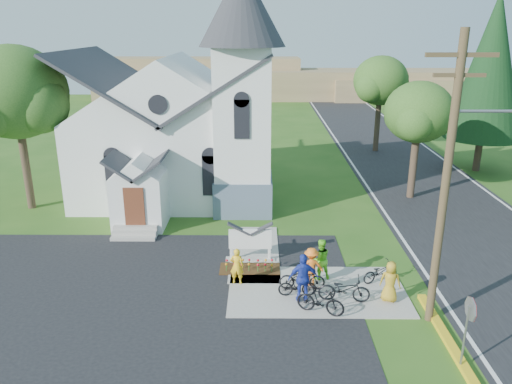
{
  "coord_description": "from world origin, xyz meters",
  "views": [
    {
      "loc": [
        -0.81,
        -17.09,
        10.04
      ],
      "look_at": [
        -0.95,
        5.0,
        2.65
      ],
      "focal_mm": 35.0,
      "sensor_mm": 36.0,
      "label": 1
    }
  ],
  "objects_px": {
    "cyclist_0": "(237,266)",
    "bike_1": "(297,285)",
    "bike_2": "(344,289)",
    "cyclist_3": "(311,267)",
    "bike_0": "(302,278)",
    "bike_3": "(321,300)",
    "cyclist_1": "(320,259)",
    "utility_pole": "(449,176)",
    "cyclist_4": "(390,282)",
    "cyclist_2": "(303,278)",
    "church_sign": "(250,240)",
    "bike_4": "(380,272)",
    "stop_sign": "(469,318)"
  },
  "relations": [
    {
      "from": "cyclist_0",
      "to": "cyclist_3",
      "type": "bearing_deg",
      "value": -173.79
    },
    {
      "from": "utility_pole",
      "to": "cyclist_1",
      "type": "xyz_separation_m",
      "value": [
        -3.65,
        2.98,
        -4.48
      ]
    },
    {
      "from": "cyclist_0",
      "to": "bike_4",
      "type": "height_order",
      "value": "cyclist_0"
    },
    {
      "from": "cyclist_2",
      "to": "bike_3",
      "type": "height_order",
      "value": "cyclist_2"
    },
    {
      "from": "cyclist_0",
      "to": "cyclist_1",
      "type": "bearing_deg",
      "value": -164.77
    },
    {
      "from": "bike_2",
      "to": "cyclist_3",
      "type": "distance_m",
      "value": 1.74
    },
    {
      "from": "cyclist_0",
      "to": "bike_3",
      "type": "height_order",
      "value": "cyclist_0"
    },
    {
      "from": "utility_pole",
      "to": "cyclist_4",
      "type": "relative_size",
      "value": 6.16
    },
    {
      "from": "cyclist_1",
      "to": "bike_3",
      "type": "relative_size",
      "value": 0.98
    },
    {
      "from": "bike_0",
      "to": "bike_4",
      "type": "distance_m",
      "value": 3.32
    },
    {
      "from": "cyclist_0",
      "to": "bike_2",
      "type": "relative_size",
      "value": 0.79
    },
    {
      "from": "cyclist_1",
      "to": "bike_0",
      "type": "bearing_deg",
      "value": 34.79
    },
    {
      "from": "bike_1",
      "to": "cyclist_3",
      "type": "bearing_deg",
      "value": -34.97
    },
    {
      "from": "church_sign",
      "to": "bike_2",
      "type": "distance_m",
      "value": 5.08
    },
    {
      "from": "bike_1",
      "to": "cyclist_1",
      "type": "bearing_deg",
      "value": -36.87
    },
    {
      "from": "cyclist_0",
      "to": "bike_1",
      "type": "distance_m",
      "value": 2.6
    },
    {
      "from": "bike_0",
      "to": "bike_2",
      "type": "bearing_deg",
      "value": -119.24
    },
    {
      "from": "utility_pole",
      "to": "cyclist_3",
      "type": "distance_m",
      "value": 6.58
    },
    {
      "from": "cyclist_3",
      "to": "cyclist_1",
      "type": "bearing_deg",
      "value": -135.45
    },
    {
      "from": "stop_sign",
      "to": "bike_1",
      "type": "distance_m",
      "value": 6.5
    },
    {
      "from": "bike_1",
      "to": "bike_2",
      "type": "relative_size",
      "value": 0.77
    },
    {
      "from": "cyclist_2",
      "to": "bike_4",
      "type": "relative_size",
      "value": 1.2
    },
    {
      "from": "church_sign",
      "to": "utility_pole",
      "type": "bearing_deg",
      "value": -35.6
    },
    {
      "from": "cyclist_3",
      "to": "bike_2",
      "type": "bearing_deg",
      "value": 124.64
    },
    {
      "from": "church_sign",
      "to": "bike_4",
      "type": "distance_m",
      "value": 5.74
    },
    {
      "from": "bike_2",
      "to": "cyclist_3",
      "type": "height_order",
      "value": "cyclist_3"
    },
    {
      "from": "stop_sign",
      "to": "bike_3",
      "type": "xyz_separation_m",
      "value": [
        -4.01,
        3.0,
        -1.2
      ]
    },
    {
      "from": "stop_sign",
      "to": "cyclist_3",
      "type": "xyz_separation_m",
      "value": [
        -4.14,
        5.15,
        -0.93
      ]
    },
    {
      "from": "cyclist_2",
      "to": "cyclist_3",
      "type": "xyz_separation_m",
      "value": [
        0.43,
        1.32,
        -0.18
      ]
    },
    {
      "from": "stop_sign",
      "to": "cyclist_3",
      "type": "bearing_deg",
      "value": 128.79
    },
    {
      "from": "bike_1",
      "to": "bike_3",
      "type": "height_order",
      "value": "bike_3"
    },
    {
      "from": "utility_pole",
      "to": "bike_1",
      "type": "bearing_deg",
      "value": 161.74
    },
    {
      "from": "cyclist_0",
      "to": "cyclist_2",
      "type": "height_order",
      "value": "cyclist_2"
    },
    {
      "from": "church_sign",
      "to": "bike_0",
      "type": "xyz_separation_m",
      "value": [
        2.1,
        -2.62,
        -0.5
      ]
    },
    {
      "from": "church_sign",
      "to": "bike_3",
      "type": "height_order",
      "value": "church_sign"
    },
    {
      "from": "cyclist_0",
      "to": "bike_0",
      "type": "distance_m",
      "value": 2.66
    },
    {
      "from": "cyclist_1",
      "to": "cyclist_2",
      "type": "distance_m",
      "value": 2.04
    },
    {
      "from": "cyclist_3",
      "to": "cyclist_0",
      "type": "bearing_deg",
      "value": -8.28
    },
    {
      "from": "cyclist_2",
      "to": "bike_2",
      "type": "bearing_deg",
      "value": 176.21
    },
    {
      "from": "stop_sign",
      "to": "bike_3",
      "type": "relative_size",
      "value": 1.39
    },
    {
      "from": "utility_pole",
      "to": "bike_2",
      "type": "height_order",
      "value": "utility_pole"
    },
    {
      "from": "bike_1",
      "to": "bike_3",
      "type": "xyz_separation_m",
      "value": [
        0.74,
        -1.24,
        0.09
      ]
    },
    {
      "from": "bike_0",
      "to": "cyclist_1",
      "type": "distance_m",
      "value": 1.28
    },
    {
      "from": "cyclist_3",
      "to": "cyclist_4",
      "type": "height_order",
      "value": "cyclist_4"
    },
    {
      "from": "cyclist_3",
      "to": "church_sign",
      "type": "bearing_deg",
      "value": -48.8
    },
    {
      "from": "cyclist_0",
      "to": "cyclist_4",
      "type": "height_order",
      "value": "cyclist_4"
    },
    {
      "from": "cyclist_4",
      "to": "bike_4",
      "type": "distance_m",
      "value": 1.56
    },
    {
      "from": "cyclist_0",
      "to": "bike_0",
      "type": "height_order",
      "value": "cyclist_0"
    },
    {
      "from": "stop_sign",
      "to": "cyclist_3",
      "type": "height_order",
      "value": "stop_sign"
    },
    {
      "from": "bike_0",
      "to": "bike_3",
      "type": "height_order",
      "value": "bike_3"
    }
  ]
}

